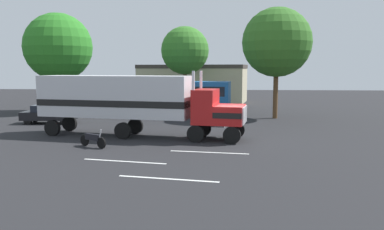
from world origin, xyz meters
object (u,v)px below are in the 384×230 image
object	(u,v)px
person_bystander	(139,118)
parked_bus	(173,95)
parked_car	(48,114)
tree_left	(277,42)
semi_truck	(130,100)
tree_right	(58,47)
motorcycle	(93,139)
tree_center	(185,51)

from	to	relation	value
person_bystander	parked_bus	bearing A→B (deg)	79.41
parked_car	tree_left	world-z (taller)	tree_left
semi_truck	person_bystander	world-z (taller)	semi_truck
person_bystander	tree_right	xyz separation A→B (m)	(-10.91, 11.66, 5.97)
semi_truck	parked_bus	bearing A→B (deg)	81.95
person_bystander	tree_left	size ratio (longest dim) A/B	0.16
motorcycle	tree_right	xyz separation A→B (m)	(-9.47, 18.33, 6.38)
tree_left	motorcycle	bearing A→B (deg)	-131.54
tree_right	motorcycle	bearing A→B (deg)	-62.66
tree_left	tree_center	world-z (taller)	tree_left
parked_bus	motorcycle	size ratio (longest dim) A/B	6.01
parked_car	tree_left	xyz separation A→B (m)	(19.68, 4.71, 6.20)
motorcycle	parked_car	bearing A→B (deg)	125.80
tree_left	semi_truck	bearing A→B (deg)	-137.07
parked_bus	parked_car	world-z (taller)	parked_bus
parked_car	semi_truck	bearing A→B (deg)	-34.71
semi_truck	motorcycle	bearing A→B (deg)	-110.25
semi_truck	tree_left	distance (m)	16.08
parked_bus	semi_truck	bearing A→B (deg)	-98.05
person_bystander	tree_right	size ratio (longest dim) A/B	0.16
parked_bus	motorcycle	world-z (taller)	parked_bus
parked_bus	tree_center	world-z (taller)	tree_center
semi_truck	motorcycle	distance (m)	4.58
person_bystander	tree_left	world-z (taller)	tree_left
tree_left	parked_car	bearing A→B (deg)	-166.53
motorcycle	tree_left	distance (m)	20.27
parked_car	tree_center	distance (m)	18.98
person_bystander	parked_bus	size ratio (longest dim) A/B	0.15
person_bystander	parked_bus	world-z (taller)	parked_bus
tree_center	parked_bus	bearing A→B (deg)	-92.57
parked_car	tree_left	distance (m)	21.17
person_bystander	semi_truck	bearing A→B (deg)	-90.30
motorcycle	tree_left	world-z (taller)	tree_left
person_bystander	tree_center	bearing A→B (deg)	83.56
semi_truck	parked_car	world-z (taller)	semi_truck
parked_bus	tree_left	xyz separation A→B (m)	(9.71, -0.77, 4.94)
person_bystander	parked_car	bearing A→B (deg)	160.48
tree_left	tree_right	size ratio (longest dim) A/B	0.98
tree_right	semi_truck	bearing A→B (deg)	-53.06
parked_bus	tree_left	bearing A→B (deg)	-4.55
semi_truck	tree_left	size ratio (longest dim) A/B	1.41
semi_truck	person_bystander	bearing A→B (deg)	89.70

